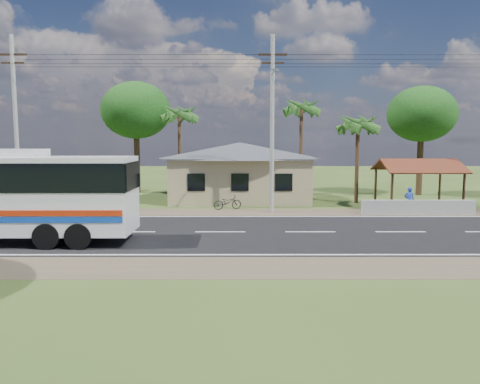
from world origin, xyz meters
name	(u,v)px	position (x,y,z in m)	size (l,w,h in m)	color
ground	(220,232)	(0.00, 0.00, 0.00)	(120.00, 120.00, 0.00)	#314719
road	(220,232)	(0.00, 0.00, 0.01)	(120.00, 16.00, 0.03)	black
house	(240,165)	(1.00, 13.00, 2.64)	(12.40, 10.00, 5.00)	tan
waiting_shed	(418,168)	(13.00, 8.50, 2.73)	(5.20, 4.48, 3.35)	#342012
concrete_barrier	(418,207)	(12.00, 5.60, 0.45)	(7.00, 0.30, 0.90)	#9E9E99
utility_poles	(267,121)	(2.67, 6.49, 5.77)	(32.80, 2.22, 11.00)	#9E9E99
palm_near	(358,124)	(9.50, 11.00, 5.71)	(2.80, 2.80, 6.70)	#47301E
palm_mid	(301,108)	(6.00, 15.50, 7.16)	(2.80, 2.80, 8.20)	#47301E
palm_far	(179,114)	(-4.00, 16.00, 6.68)	(2.80, 2.80, 7.70)	#47301E
tree_behind_house	(136,111)	(-8.00, 18.00, 7.12)	(6.00, 6.00, 9.61)	#47301E
tree_behind_shed	(422,114)	(16.00, 16.00, 6.68)	(5.60, 5.60, 9.02)	#47301E
motorcycle	(228,202)	(0.17, 7.74, 0.49)	(0.64, 1.85, 0.97)	black
person	(409,200)	(11.50, 5.81, 0.85)	(0.62, 0.41, 1.69)	#1C329C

